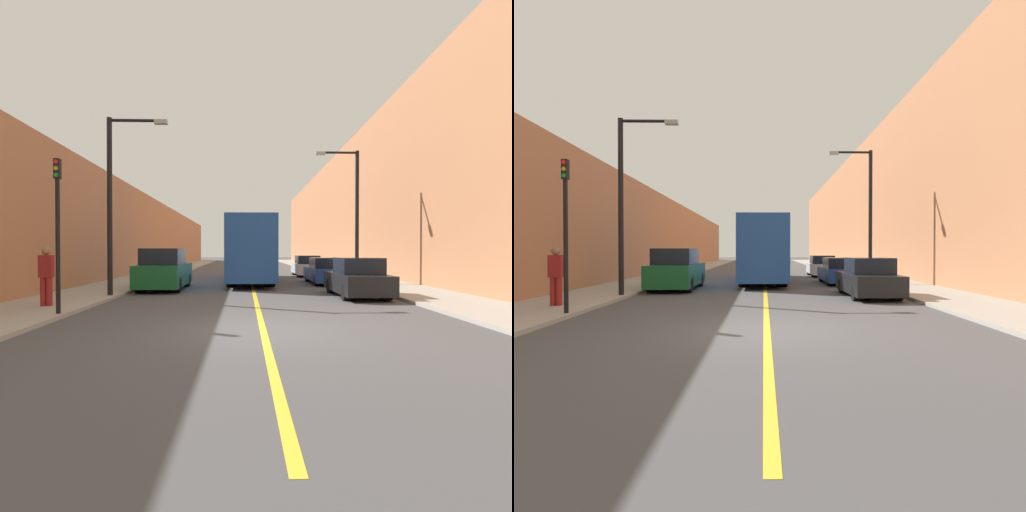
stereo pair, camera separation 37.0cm
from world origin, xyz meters
TOP-DOWN VIEW (x-y plane):
  - ground_plane at (0.00, 0.00)m, footprint 200.00×200.00m
  - sidewalk_left at (-6.92, 30.00)m, footprint 3.14×72.00m
  - sidewalk_right at (6.92, 30.00)m, footprint 3.14×72.00m
  - building_row_left at (-10.49, 30.00)m, footprint 4.00×72.00m
  - building_row_right at (10.49, 30.00)m, footprint 4.00×72.00m
  - road_center_line at (0.00, 30.00)m, footprint 0.16×72.00m
  - bus at (-0.10, 14.68)m, footprint 2.48×11.51m
  - parked_suv_left at (-4.21, 9.84)m, footprint 1.96×4.82m
  - car_right_near at (4.09, 6.63)m, footprint 1.81×4.21m
  - car_right_mid at (4.12, 12.91)m, footprint 1.79×4.60m
  - car_right_far at (4.12, 19.58)m, footprint 1.75×4.51m
  - street_lamp_left at (-5.44, 6.47)m, footprint 2.34×0.24m
  - street_lamp_right at (5.45, 12.12)m, footprint 2.34×0.24m
  - traffic_light at (-5.55, 1.92)m, footprint 0.16×0.18m
  - pedestrian at (-6.61, 3.45)m, footprint 0.41×0.26m

SIDE VIEW (x-z plane):
  - ground_plane at x=0.00m, z-range 0.00..0.00m
  - road_center_line at x=0.00m, z-range 0.00..0.01m
  - sidewalk_left at x=-6.92m, z-range 0.00..0.12m
  - sidewalk_right at x=6.92m, z-range 0.00..0.12m
  - car_right_mid at x=4.12m, z-range -0.07..1.39m
  - car_right_far at x=4.12m, z-range -0.07..1.42m
  - car_right_near at x=4.09m, z-range -0.08..1.48m
  - parked_suv_left at x=-4.21m, z-range -0.07..1.87m
  - pedestrian at x=-6.61m, z-range 0.15..2.00m
  - bus at x=-0.10m, z-range 0.13..3.71m
  - traffic_light at x=-5.55m, z-range 0.30..4.55m
  - building_row_left at x=-10.49m, z-range 0.00..6.52m
  - street_lamp_left at x=-5.44m, z-range 0.61..7.48m
  - street_lamp_right at x=5.45m, z-range 0.61..7.69m
  - building_row_right at x=10.49m, z-range 0.00..11.20m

